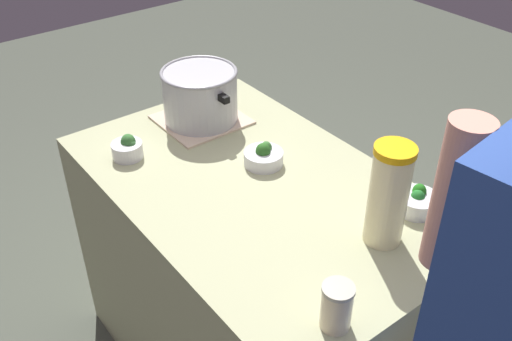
# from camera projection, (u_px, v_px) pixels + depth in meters

# --- Properties ---
(counter_slab) EXTENTS (1.28, 0.79, 0.91)m
(counter_slab) POSITION_uv_depth(u_px,v_px,m) (256.00, 286.00, 2.08)
(counter_slab) COLOR #ACB083
(counter_slab) RESTS_ON ground_plane
(dish_cloth) EXTENTS (0.28, 0.29, 0.01)m
(dish_cloth) POSITION_uv_depth(u_px,v_px,m) (202.00, 119.00, 2.15)
(dish_cloth) COLOR beige
(dish_cloth) RESTS_ON counter_slab
(cooking_pot) EXTENTS (0.34, 0.27, 0.19)m
(cooking_pot) POSITION_uv_depth(u_px,v_px,m) (200.00, 94.00, 2.09)
(cooking_pot) COLOR #B7B7BC
(cooking_pot) RESTS_ON dish_cloth
(lemonade_pitcher) EXTENTS (0.11, 0.11, 0.30)m
(lemonade_pitcher) POSITION_uv_depth(u_px,v_px,m) (388.00, 195.00, 1.53)
(lemonade_pitcher) COLOR beige
(lemonade_pitcher) RESTS_ON counter_slab
(mason_jar) EXTENTS (0.08, 0.08, 0.12)m
(mason_jar) POSITION_uv_depth(u_px,v_px,m) (337.00, 306.00, 1.33)
(mason_jar) COLOR beige
(mason_jar) RESTS_ON counter_slab
(broccoli_bowl_front) EXTENTS (0.12, 0.12, 0.08)m
(broccoli_bowl_front) POSITION_uv_depth(u_px,v_px,m) (417.00, 201.00, 1.70)
(broccoli_bowl_front) COLOR silver
(broccoli_bowl_front) RESTS_ON counter_slab
(broccoli_bowl_center) EXTENTS (0.13, 0.13, 0.08)m
(broccoli_bowl_center) POSITION_uv_depth(u_px,v_px,m) (264.00, 156.00, 1.90)
(broccoli_bowl_center) COLOR silver
(broccoli_bowl_center) RESTS_ON counter_slab
(broccoli_bowl_back) EXTENTS (0.10, 0.10, 0.08)m
(broccoli_bowl_back) POSITION_uv_depth(u_px,v_px,m) (128.00, 148.00, 1.93)
(broccoli_bowl_back) COLOR silver
(broccoli_bowl_back) RESTS_ON counter_slab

